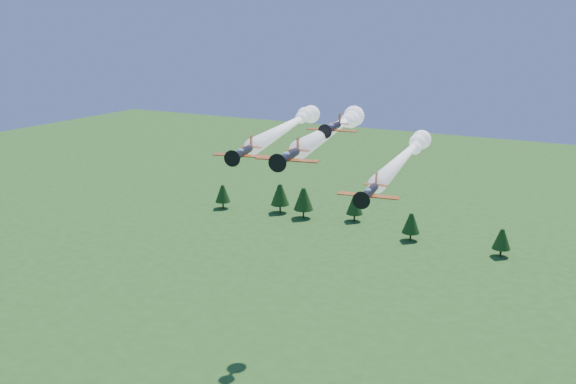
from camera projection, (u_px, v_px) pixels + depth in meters
The scene contains 5 objects.
plane_lead at pixel (336, 127), 102.07m from camera, with size 12.79×43.90×3.70m.
plane_left at pixel (290, 125), 117.41m from camera, with size 15.98×47.86×3.70m.
plane_right at pixel (406, 154), 109.31m from camera, with size 11.99×48.48×3.70m.
plane_slot at pixel (333, 127), 95.34m from camera, with size 7.65×8.33×2.67m.
treeline at pixel (477, 226), 189.44m from camera, with size 175.45×18.08×11.89m.
Camera 1 is at (38.87, -77.06, 64.81)m, focal length 40.00 mm.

